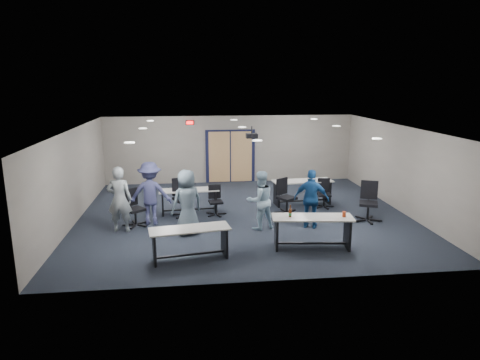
{
  "coord_description": "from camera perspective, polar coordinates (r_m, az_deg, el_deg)",
  "views": [
    {
      "loc": [
        -1.59,
        -12.56,
        4.08
      ],
      "look_at": [
        -0.16,
        -0.3,
        1.19
      ],
      "focal_mm": 32.0,
      "sensor_mm": 36.0,
      "label": 1
    }
  ],
  "objects": [
    {
      "name": "person_navy",
      "position": [
        12.14,
        9.51,
        -2.51
      ],
      "size": [
        1.06,
        0.77,
        1.67
      ],
      "primitive_type": "imported",
      "rotation": [
        0.0,
        0.0,
        2.73
      ],
      "color": "navy",
      "rests_on": "floor"
    },
    {
      "name": "exit_sign",
      "position": [
        17.08,
        -6.71,
        7.61
      ],
      "size": [
        0.32,
        0.07,
        0.18
      ],
      "color": "black",
      "rests_on": "back_wall"
    },
    {
      "name": "chair_loose_left",
      "position": [
        12.55,
        -13.82,
        -3.65
      ],
      "size": [
        0.93,
        0.93,
        1.06
      ],
      "primitive_type": null,
      "rotation": [
        0.0,
        0.0,
        0.66
      ],
      "color": "black",
      "rests_on": "floor"
    },
    {
      "name": "floor",
      "position": [
        13.3,
        0.54,
        -4.69
      ],
      "size": [
        10.0,
        10.0,
        0.0
      ],
      "primitive_type": "plane",
      "color": "#1B212C",
      "rests_on": "ground"
    },
    {
      "name": "table_front_right",
      "position": [
        10.77,
        9.59,
        -6.09
      ],
      "size": [
        2.05,
        0.89,
        1.1
      ],
      "rotation": [
        0.0,
        0.0,
        -0.12
      ],
      "color": "#BBB9B0",
      "rests_on": "floor"
    },
    {
      "name": "person_lightblue",
      "position": [
        11.9,
        2.7,
        -2.71
      ],
      "size": [
        0.96,
        0.85,
        1.65
      ],
      "primitive_type": "imported",
      "rotation": [
        0.0,
        0.0,
        3.47
      ],
      "color": "#ACCFE4",
      "rests_on": "floor"
    },
    {
      "name": "table_back_right",
      "position": [
        14.48,
        8.31,
        -1.06
      ],
      "size": [
        2.05,
        0.84,
        0.81
      ],
      "rotation": [
        0.0,
        0.0,
        0.09
      ],
      "color": "#BBB9B0",
      "rests_on": "floor"
    },
    {
      "name": "chair_loose_right",
      "position": [
        13.13,
        16.78,
        -2.82
      ],
      "size": [
        0.97,
        0.97,
        1.18
      ],
      "primitive_type": null,
      "rotation": [
        0.0,
        0.0,
        -0.39
      ],
      "color": "black",
      "rests_on": "floor"
    },
    {
      "name": "chair_back_d",
      "position": [
        14.24,
        11.17,
        -1.77
      ],
      "size": [
        0.68,
        0.68,
        0.94
      ],
      "primitive_type": null,
      "rotation": [
        0.0,
        0.0,
        -0.15
      ],
      "color": "black",
      "rests_on": "floor"
    },
    {
      "name": "left_wall",
      "position": [
        13.3,
        -21.35,
        0.41
      ],
      "size": [
        0.04,
        9.0,
        2.7
      ],
      "primitive_type": "cube",
      "color": "gray",
      "rests_on": "floor"
    },
    {
      "name": "chair_back_c",
      "position": [
        13.38,
        6.28,
        -2.21
      ],
      "size": [
        0.96,
        0.96,
        1.1
      ],
      "primitive_type": null,
      "rotation": [
        0.0,
        0.0,
        0.58
      ],
      "color": "black",
      "rests_on": "floor"
    },
    {
      "name": "right_wall",
      "position": [
        14.45,
        20.64,
        1.42
      ],
      "size": [
        0.04,
        9.0,
        2.7
      ],
      "primitive_type": "cube",
      "color": "gray",
      "rests_on": "floor"
    },
    {
      "name": "chair_back_a",
      "position": [
        13.18,
        -7.59,
        -2.34
      ],
      "size": [
        0.97,
        0.97,
        1.16
      ],
      "primitive_type": null,
      "rotation": [
        0.0,
        0.0,
        0.43
      ],
      "color": "black",
      "rests_on": "floor"
    },
    {
      "name": "ceiling_can_lights",
      "position": [
        12.99,
        0.43,
        6.94
      ],
      "size": [
        6.24,
        5.74,
        0.02
      ],
      "primitive_type": null,
      "color": "white",
      "rests_on": "ceiling"
    },
    {
      "name": "chair_back_b",
      "position": [
        13.18,
        -3.26,
        -2.78
      ],
      "size": [
        0.65,
        0.65,
        0.93
      ],
      "primitive_type": null,
      "rotation": [
        0.0,
        0.0,
        0.12
      ],
      "color": "black",
      "rests_on": "floor"
    },
    {
      "name": "table_back_left",
      "position": [
        13.5,
        -6.81,
        -2.25
      ],
      "size": [
        1.89,
        0.74,
        0.75
      ],
      "rotation": [
        0.0,
        0.0,
        0.07
      ],
      "color": "#BBB9B0",
      "rests_on": "floor"
    },
    {
      "name": "ceiling_projector",
      "position": [
        13.3,
        1.58,
        5.93
      ],
      "size": [
        0.35,
        0.32,
        0.37
      ],
      "color": "black",
      "rests_on": "ceiling"
    },
    {
      "name": "person_plaid",
      "position": [
        11.55,
        -7.08,
        -2.97
      ],
      "size": [
        1.03,
        0.9,
        1.78
      ],
      "primitive_type": "imported",
      "rotation": [
        0.0,
        0.0,
        3.61
      ],
      "color": "#4F606D",
      "rests_on": "floor"
    },
    {
      "name": "person_back",
      "position": [
        12.53,
        -11.87,
        -1.75
      ],
      "size": [
        1.21,
        0.73,
        1.83
      ],
      "primitive_type": "imported",
      "rotation": [
        0.0,
        0.0,
        3.1
      ],
      "color": "#3B3D6B",
      "rests_on": "floor"
    },
    {
      "name": "table_front_left",
      "position": [
        10.07,
        -6.7,
        -7.68
      ],
      "size": [
        1.93,
        0.9,
        0.75
      ],
      "rotation": [
        0.0,
        0.0,
        0.16
      ],
      "color": "#BBB9B0",
      "rests_on": "floor"
    },
    {
      "name": "front_wall",
      "position": [
        8.66,
        4.3,
        -5.24
      ],
      "size": [
        10.0,
        0.04,
        2.7
      ],
      "primitive_type": "cube",
      "color": "gray",
      "rests_on": "floor"
    },
    {
      "name": "back_wall",
      "position": [
        17.35,
        -1.31,
        4.12
      ],
      "size": [
        10.0,
        0.04,
        2.7
      ],
      "primitive_type": "cube",
      "color": "gray",
      "rests_on": "floor"
    },
    {
      "name": "double_door",
      "position": [
        17.37,
        -1.3,
        3.12
      ],
      "size": [
        2.0,
        0.07,
        2.2
      ],
      "color": "black",
      "rests_on": "back_wall"
    },
    {
      "name": "ceiling",
      "position": [
        12.74,
        0.57,
        6.95
      ],
      "size": [
        10.0,
        9.0,
        0.04
      ],
      "primitive_type": "cube",
      "color": "white",
      "rests_on": "back_wall"
    },
    {
      "name": "person_gray",
      "position": [
        12.1,
        -15.77,
        -2.5
      ],
      "size": [
        0.71,
        0.51,
        1.83
      ],
      "primitive_type": "imported",
      "rotation": [
        0.0,
        0.0,
        3.04
      ],
      "color": "#909A9E",
      "rests_on": "floor"
    }
  ]
}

